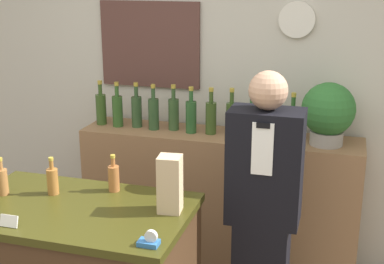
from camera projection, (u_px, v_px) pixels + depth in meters
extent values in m
cube|color=beige|center=(210.00, 76.00, 3.79)|extent=(5.20, 0.06, 2.70)
cube|color=#53332C|center=(150.00, 45.00, 3.80)|extent=(0.74, 0.02, 0.61)
cylinder|color=white|center=(297.00, 20.00, 3.46)|extent=(0.24, 0.03, 0.24)
cube|color=#8E6642|center=(218.00, 202.00, 3.76)|extent=(1.90, 0.40, 1.00)
cube|color=#373410|center=(75.00, 211.00, 2.65)|extent=(1.15, 0.70, 0.04)
cube|color=black|center=(265.00, 167.00, 2.89)|extent=(0.40, 0.24, 0.64)
cube|color=white|center=(262.00, 149.00, 2.73)|extent=(0.11, 0.01, 0.28)
cube|color=black|center=(263.00, 126.00, 2.69)|extent=(0.07, 0.01, 0.03)
sphere|color=tan|center=(268.00, 90.00, 2.76)|extent=(0.21, 0.21, 0.21)
cylinder|color=#9E998E|center=(326.00, 138.00, 3.39)|extent=(0.21, 0.21, 0.09)
sphere|color=#2D6B2D|center=(328.00, 109.00, 3.33)|extent=(0.34, 0.34, 0.34)
cube|color=tan|center=(170.00, 184.00, 2.56)|extent=(0.12, 0.11, 0.28)
cube|color=#2D66A8|center=(149.00, 243.00, 2.28)|extent=(0.09, 0.06, 0.02)
cylinder|color=silver|center=(151.00, 236.00, 2.26)|extent=(0.06, 0.02, 0.06)
cube|color=white|center=(9.00, 221.00, 2.44)|extent=(0.09, 0.02, 0.06)
cylinder|color=#9D6737|center=(2.00, 182.00, 2.78)|extent=(0.06, 0.06, 0.14)
cylinder|color=#9D6737|center=(0.00, 165.00, 2.75)|extent=(0.02, 0.02, 0.05)
cylinder|color=#B29933|center=(0.00, 159.00, 2.74)|extent=(0.03, 0.03, 0.02)
cylinder|color=#A1672E|center=(53.00, 182.00, 2.78)|extent=(0.06, 0.06, 0.14)
cylinder|color=#A1672E|center=(51.00, 165.00, 2.76)|extent=(0.02, 0.02, 0.05)
cylinder|color=#B29933|center=(51.00, 159.00, 2.75)|extent=(0.03, 0.03, 0.02)
cylinder|color=#A76433|center=(114.00, 179.00, 2.82)|extent=(0.06, 0.06, 0.14)
cylinder|color=#A76433|center=(113.00, 162.00, 2.79)|extent=(0.02, 0.02, 0.05)
cylinder|color=#B29933|center=(113.00, 156.00, 2.78)|extent=(0.03, 0.03, 0.02)
cylinder|color=#324F20|center=(101.00, 109.00, 3.82)|extent=(0.07, 0.07, 0.22)
cylinder|color=#324F20|center=(100.00, 89.00, 3.78)|extent=(0.03, 0.03, 0.08)
cylinder|color=#B29933|center=(100.00, 82.00, 3.76)|extent=(0.03, 0.03, 0.03)
cylinder|color=#305624|center=(118.00, 111.00, 3.77)|extent=(0.07, 0.07, 0.22)
cylinder|color=#305624|center=(117.00, 91.00, 3.72)|extent=(0.03, 0.03, 0.08)
cylinder|color=#B29933|center=(116.00, 84.00, 3.71)|extent=(0.03, 0.03, 0.03)
cylinder|color=#2E4B29|center=(137.00, 112.00, 3.75)|extent=(0.07, 0.07, 0.22)
cylinder|color=#2E4B29|center=(136.00, 92.00, 3.71)|extent=(0.03, 0.03, 0.08)
cylinder|color=#B29933|center=(136.00, 84.00, 3.69)|extent=(0.03, 0.03, 0.03)
cylinder|color=#2D4C29|center=(154.00, 114.00, 3.69)|extent=(0.07, 0.07, 0.22)
cylinder|color=#2D4C29|center=(153.00, 94.00, 3.65)|extent=(0.03, 0.03, 0.08)
cylinder|color=#B29933|center=(153.00, 86.00, 3.64)|extent=(0.03, 0.03, 0.03)
cylinder|color=#33502A|center=(174.00, 115.00, 3.69)|extent=(0.07, 0.07, 0.22)
cylinder|color=#33502A|center=(173.00, 94.00, 3.64)|extent=(0.03, 0.03, 0.08)
cylinder|color=#B29933|center=(173.00, 86.00, 3.63)|extent=(0.03, 0.03, 0.03)
cylinder|color=#275327|center=(191.00, 117.00, 3.62)|extent=(0.07, 0.07, 0.22)
cylinder|color=#275327|center=(191.00, 96.00, 3.58)|extent=(0.03, 0.03, 0.08)
cylinder|color=#B29933|center=(191.00, 89.00, 3.56)|extent=(0.03, 0.03, 0.03)
cylinder|color=#354C1F|center=(211.00, 118.00, 3.59)|extent=(0.07, 0.07, 0.22)
cylinder|color=#354C1F|center=(211.00, 97.00, 3.55)|extent=(0.03, 0.03, 0.08)
cylinder|color=#B29933|center=(211.00, 89.00, 3.54)|extent=(0.03, 0.03, 0.03)
cylinder|color=#324B1E|center=(231.00, 119.00, 3.58)|extent=(0.07, 0.07, 0.22)
cylinder|color=#324B1E|center=(232.00, 98.00, 3.54)|extent=(0.03, 0.03, 0.08)
cylinder|color=#B29933|center=(232.00, 90.00, 3.52)|extent=(0.03, 0.03, 0.03)
cylinder|color=#2B5529|center=(251.00, 120.00, 3.54)|extent=(0.07, 0.07, 0.22)
cylinder|color=#2B5529|center=(252.00, 99.00, 3.50)|extent=(0.03, 0.03, 0.08)
cylinder|color=#B29933|center=(252.00, 91.00, 3.49)|extent=(0.03, 0.03, 0.03)
cylinder|color=#28572A|center=(271.00, 123.00, 3.48)|extent=(0.07, 0.07, 0.22)
cylinder|color=#28572A|center=(272.00, 101.00, 3.43)|extent=(0.03, 0.03, 0.08)
cylinder|color=#B29933|center=(272.00, 94.00, 3.42)|extent=(0.03, 0.03, 0.03)
cylinder|color=#265222|center=(292.00, 125.00, 3.44)|extent=(0.07, 0.07, 0.22)
cylinder|color=#265222|center=(293.00, 103.00, 3.40)|extent=(0.03, 0.03, 0.08)
cylinder|color=#B29933|center=(294.00, 95.00, 3.39)|extent=(0.03, 0.03, 0.03)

